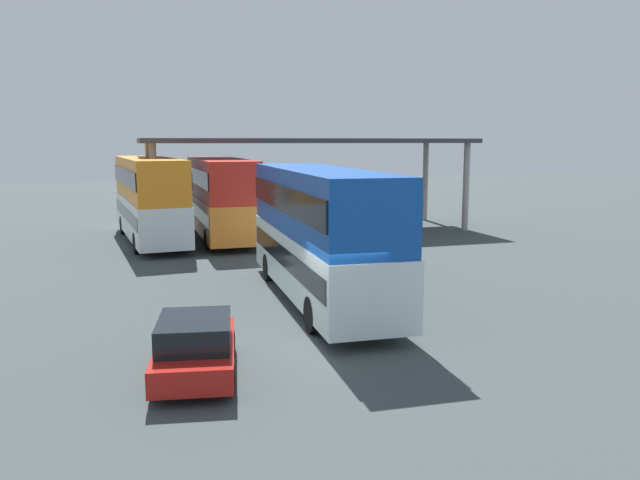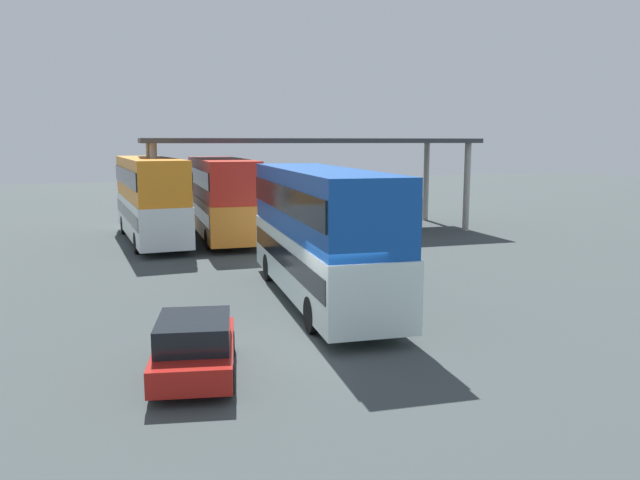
{
  "view_description": "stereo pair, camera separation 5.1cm",
  "coord_description": "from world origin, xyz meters",
  "px_view_note": "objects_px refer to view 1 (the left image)",
  "views": [
    {
      "loc": [
        -5.53,
        -14.59,
        5.15
      ],
      "look_at": [
        1.46,
        4.12,
        2.0
      ],
      "focal_mm": 35.18,
      "sensor_mm": 36.0,
      "label": 1
    },
    {
      "loc": [
        -5.49,
        -14.6,
        5.15
      ],
      "look_at": [
        1.46,
        4.12,
        2.0
      ],
      "focal_mm": 35.18,
      "sensor_mm": 36.0,
      "label": 2
    }
  ],
  "objects_px": {
    "double_decker_main": "(320,229)",
    "parked_hatchback": "(195,347)",
    "double_decker_near_canopy": "(149,196)",
    "double_decker_mid_row": "(221,195)"
  },
  "relations": [
    {
      "from": "parked_hatchback",
      "to": "double_decker_near_canopy",
      "type": "xyz_separation_m",
      "value": [
        0.96,
        19.74,
        1.69
      ]
    },
    {
      "from": "double_decker_main",
      "to": "double_decker_near_canopy",
      "type": "relative_size",
      "value": 1.0
    },
    {
      "from": "double_decker_near_canopy",
      "to": "double_decker_mid_row",
      "type": "distance_m",
      "value": 3.66
    },
    {
      "from": "double_decker_main",
      "to": "double_decker_mid_row",
      "type": "height_order",
      "value": "double_decker_main"
    },
    {
      "from": "parked_hatchback",
      "to": "double_decker_near_canopy",
      "type": "bearing_deg",
      "value": 10.05
    },
    {
      "from": "parked_hatchback",
      "to": "double_decker_mid_row",
      "type": "xyz_separation_m",
      "value": [
        4.61,
        19.41,
        1.66
      ]
    },
    {
      "from": "parked_hatchback",
      "to": "double_decker_mid_row",
      "type": "relative_size",
      "value": 0.38
    },
    {
      "from": "double_decker_main",
      "to": "double_decker_near_canopy",
      "type": "bearing_deg",
      "value": 20.97
    },
    {
      "from": "double_decker_main",
      "to": "parked_hatchback",
      "type": "distance_m",
      "value": 7.44
    },
    {
      "from": "parked_hatchback",
      "to": "double_decker_main",
      "type": "bearing_deg",
      "value": -29.98
    }
  ]
}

